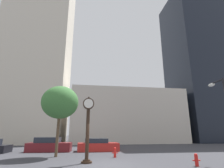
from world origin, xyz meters
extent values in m
plane|color=#38383D|center=(0.00, 0.00, 0.00)|extent=(200.00, 200.00, 0.00)
cube|color=beige|center=(-11.79, 24.00, 19.07)|extent=(12.34, 12.00, 38.14)
cube|color=beige|center=(6.64, 24.00, 5.00)|extent=(21.36, 12.00, 9.99)
cube|color=black|center=(25.34, 24.00, 17.79)|extent=(13.08, 12.00, 35.59)
cylinder|color=black|center=(-1.21, 0.54, 0.06)|extent=(0.73, 0.73, 0.12)
cylinder|color=black|center=(-1.21, 0.54, 0.17)|extent=(0.49, 0.49, 0.10)
cylinder|color=black|center=(-1.21, 0.54, 1.87)|extent=(0.24, 0.24, 3.30)
cylinder|color=black|center=(-1.21, 0.54, 3.92)|extent=(0.79, 0.36, 0.79)
cylinder|color=white|center=(-1.21, 0.36, 3.92)|extent=(0.65, 0.02, 0.65)
cylinder|color=white|center=(-1.21, 0.73, 3.92)|extent=(0.65, 0.02, 0.65)
sphere|color=black|center=(-1.21, 0.54, 4.38)|extent=(0.12, 0.12, 0.12)
cube|color=maroon|center=(-5.06, 8.28, 0.45)|extent=(4.57, 2.15, 0.90)
cube|color=#232833|center=(-5.29, 8.30, 1.17)|extent=(2.55, 1.80, 0.56)
cube|color=red|center=(0.05, 7.98, 0.43)|extent=(4.43, 2.02, 0.85)
cube|color=#232833|center=(-0.17, 7.98, 1.09)|extent=(2.45, 1.74, 0.47)
cylinder|color=red|center=(1.07, 2.92, 0.32)|extent=(0.21, 0.21, 0.64)
sphere|color=red|center=(1.07, 2.92, 0.67)|extent=(0.20, 0.20, 0.20)
cylinder|color=red|center=(0.90, 2.92, 0.35)|extent=(0.14, 0.08, 0.08)
cylinder|color=red|center=(1.25, 2.92, 0.35)|extent=(0.14, 0.08, 0.08)
cylinder|color=red|center=(5.33, -1.51, 0.30)|extent=(0.21, 0.21, 0.59)
sphere|color=red|center=(5.33, -1.51, 0.63)|extent=(0.20, 0.20, 0.20)
cylinder|color=red|center=(5.15, -1.51, 0.33)|extent=(0.13, 0.07, 0.07)
cylinder|color=red|center=(5.50, -1.51, 0.33)|extent=(0.13, 0.07, 0.07)
cylinder|color=black|center=(8.14, -0.82, 5.58)|extent=(0.11, 1.20, 0.11)
ellipsoid|color=silver|center=(8.14, -0.22, 5.48)|extent=(0.36, 0.60, 0.24)
cylinder|color=brown|center=(-3.71, 3.97, 1.79)|extent=(0.24, 0.24, 3.58)
ellipsoid|color=#3D7538|center=(-3.71, 3.97, 4.54)|extent=(3.22, 3.22, 2.90)
camera|label=1|loc=(-1.32, -11.99, 1.95)|focal=28.00mm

